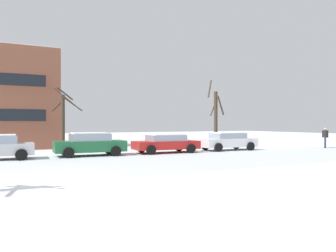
# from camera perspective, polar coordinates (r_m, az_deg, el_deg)

# --- Properties ---
(ground_plane) EXTENTS (120.00, 120.00, 0.00)m
(ground_plane) POSITION_cam_1_polar(r_m,az_deg,el_deg) (12.99, -19.42, -8.63)
(ground_plane) COLOR white
(road_surface) EXTENTS (80.00, 8.21, 0.00)m
(road_surface) POSITION_cam_1_polar(r_m,az_deg,el_deg) (16.05, -20.78, -6.89)
(road_surface) COLOR silver
(road_surface) RESTS_ON ground
(parked_car_green) EXTENTS (4.43, 2.19, 1.47)m
(parked_car_green) POSITION_cam_1_polar(r_m,az_deg,el_deg) (21.37, -13.37, -3.04)
(parked_car_green) COLOR #1E6038
(parked_car_green) RESTS_ON ground
(parked_car_red) EXTENTS (4.60, 2.23, 1.31)m
(parked_car_red) POSITION_cam_1_polar(r_m,az_deg,el_deg) (22.92, -0.37, -2.96)
(parked_car_red) COLOR red
(parked_car_red) RESTS_ON ground
(parked_car_white) EXTENTS (4.49, 2.16, 1.37)m
(parked_car_white) POSITION_cam_1_polar(r_m,az_deg,el_deg) (25.58, 10.31, -2.56)
(parked_car_white) COLOR white
(parked_car_white) RESTS_ON ground
(pedestrian_crossing) EXTENTS (0.39, 0.41, 1.69)m
(pedestrian_crossing) POSITION_cam_1_polar(r_m,az_deg,el_deg) (30.36, 25.58, -1.61)
(pedestrian_crossing) COLOR #2D334C
(pedestrian_crossing) RESTS_ON ground
(tree_far_mid) EXTENTS (1.56, 1.57, 5.92)m
(tree_far_mid) POSITION_cam_1_polar(r_m,az_deg,el_deg) (28.83, 8.26, 1.64)
(tree_far_mid) COLOR #423326
(tree_far_mid) RESTS_ON ground
(tree_far_right) EXTENTS (2.11, 2.12, 4.59)m
(tree_far_right) POSITION_cam_1_polar(r_m,az_deg,el_deg) (24.62, -17.70, 1.15)
(tree_far_right) COLOR #423326
(tree_far_right) RESTS_ON ground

